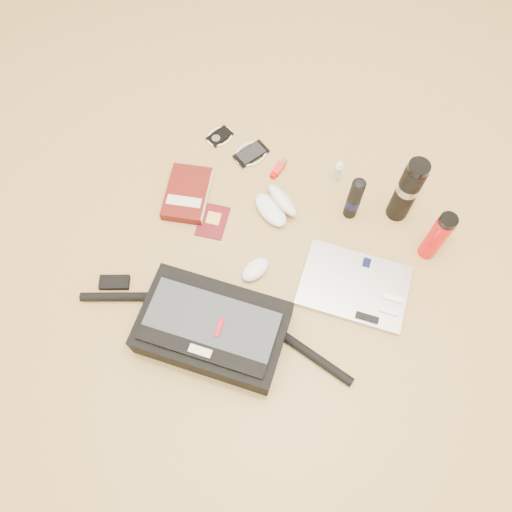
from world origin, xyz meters
name	(u,v)px	position (x,y,z in m)	size (l,w,h in m)	color
ground	(263,277)	(0.00, 0.00, 0.00)	(4.00, 4.00, 0.00)	#A58144
messenger_bag	(212,328)	(-0.04, -0.26, 0.06)	(0.91, 0.38, 0.13)	black
laptop	(354,286)	(0.29, 0.13, 0.01)	(0.41, 0.33, 0.03)	#AAAAAC
book	(188,194)	(-0.40, 0.13, 0.02)	(0.22, 0.27, 0.04)	#4C0E0A
passport	(213,221)	(-0.27, 0.09, 0.00)	(0.14, 0.16, 0.01)	#4D0C13
mouse	(255,270)	(-0.03, 0.00, 0.02)	(0.09, 0.12, 0.04)	silver
sunglasses_case	(276,205)	(-0.10, 0.25, 0.03)	(0.20, 0.19, 0.09)	silver
ipod	(220,136)	(-0.45, 0.42, 0.01)	(0.11, 0.11, 0.01)	black
phone	(251,154)	(-0.30, 0.41, 0.01)	(0.13, 0.15, 0.01)	black
inhaler	(279,168)	(-0.18, 0.41, 0.01)	(0.03, 0.10, 0.03)	red
spray_bottle	(338,172)	(0.03, 0.49, 0.05)	(0.03, 0.03, 0.11)	#95B7CC
aerosol_can	(354,198)	(0.14, 0.38, 0.10)	(0.05, 0.05, 0.21)	black
thermos_black	(407,191)	(0.28, 0.47, 0.15)	(0.09, 0.09, 0.30)	black
thermos_red	(437,236)	(0.44, 0.38, 0.12)	(0.08, 0.08, 0.24)	red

